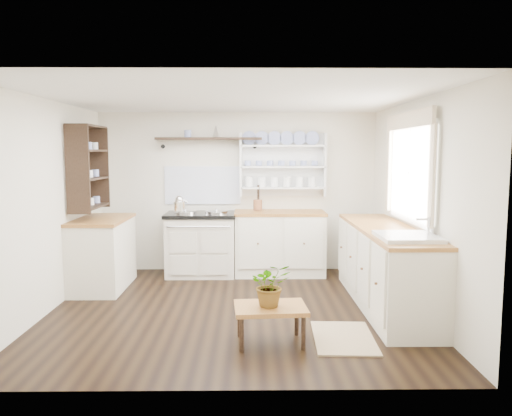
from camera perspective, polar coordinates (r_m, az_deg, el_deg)
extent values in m
cube|color=black|center=(5.64, -2.55, -11.46)|extent=(4.00, 3.80, 0.01)
cube|color=silver|center=(7.29, -2.12, 1.83)|extent=(4.00, 0.02, 2.30)
cube|color=silver|center=(5.70, 17.92, 0.24)|extent=(0.02, 3.80, 2.30)
cube|color=silver|center=(5.82, -22.68, 0.18)|extent=(0.02, 3.80, 2.30)
cube|color=white|center=(5.40, -2.68, 12.45)|extent=(4.00, 3.80, 0.01)
cube|color=white|center=(5.80, 17.20, 3.84)|extent=(0.04, 1.40, 1.00)
cube|color=white|center=(5.80, 17.01, 3.84)|extent=(0.02, 1.50, 1.10)
cube|color=beige|center=(5.80, 17.01, 9.58)|extent=(0.04, 1.55, 0.18)
cube|color=beige|center=(7.10, -6.28, -4.31)|extent=(0.95, 0.61, 0.83)
cube|color=black|center=(7.03, -6.33, -0.77)|extent=(0.99, 0.65, 0.05)
cylinder|color=silver|center=(7.05, -8.09, -0.45)|extent=(0.32, 0.32, 0.03)
cylinder|color=silver|center=(7.01, -4.56, -0.45)|extent=(0.32, 0.32, 0.03)
cylinder|color=silver|center=(6.70, -6.60, -2.16)|extent=(0.85, 0.02, 0.02)
cube|color=silver|center=(7.10, 2.71, -4.08)|extent=(1.25, 0.60, 0.88)
cube|color=brown|center=(7.03, 2.72, -0.55)|extent=(1.27, 0.63, 0.04)
cube|color=silver|center=(5.82, 14.55, -6.62)|extent=(0.60, 2.40, 0.88)
cube|color=brown|center=(5.74, 14.67, -2.33)|extent=(0.62, 2.43, 0.04)
cube|color=white|center=(5.04, 16.90, -4.51)|extent=(0.55, 0.60, 0.28)
cylinder|color=silver|center=(5.08, 19.12, -2.23)|extent=(0.02, 0.02, 0.22)
cube|color=silver|center=(6.67, -17.13, -5.04)|extent=(0.60, 1.10, 0.88)
cube|color=brown|center=(6.60, -17.25, -1.29)|extent=(0.62, 1.13, 0.04)
cube|color=white|center=(7.27, 3.02, 4.97)|extent=(1.20, 0.03, 0.90)
cube|color=white|center=(7.18, 3.06, 4.95)|extent=(1.20, 0.22, 0.02)
cylinder|color=navy|center=(7.18, 3.07, 7.11)|extent=(0.20, 0.02, 0.20)
cube|color=black|center=(7.17, -5.40, 7.89)|extent=(1.50, 0.24, 0.04)
cone|color=black|center=(7.31, -10.46, 6.92)|extent=(0.06, 0.20, 0.06)
cone|color=black|center=(7.21, -0.15, 7.03)|extent=(0.06, 0.20, 0.06)
cube|color=black|center=(6.59, -18.62, 4.50)|extent=(0.28, 0.80, 1.05)
cylinder|color=brown|center=(7.09, 0.20, 0.36)|extent=(0.13, 0.13, 0.15)
cube|color=brown|center=(4.60, 1.66, -11.36)|extent=(0.67, 0.50, 0.04)
cylinder|color=black|center=(4.46, -1.66, -14.28)|extent=(0.04, 0.04, 0.31)
cylinder|color=black|center=(4.80, -1.90, -12.77)|extent=(0.04, 0.04, 0.31)
cylinder|color=black|center=(4.52, 5.44, -14.02)|extent=(0.04, 0.04, 0.31)
cylinder|color=black|center=(4.86, 4.67, -12.56)|extent=(0.04, 0.04, 0.31)
imported|color=#3F7233|center=(4.53, 1.67, -8.73)|extent=(0.40, 0.36, 0.40)
cube|color=#7E5B49|center=(4.88, 9.97, -14.39)|extent=(0.59, 0.88, 0.02)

